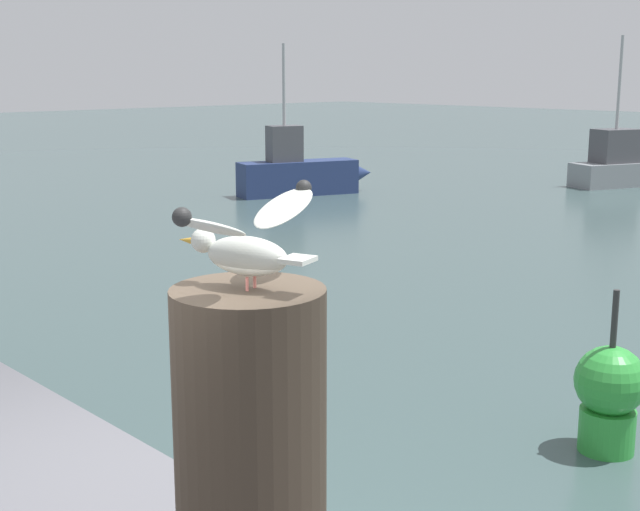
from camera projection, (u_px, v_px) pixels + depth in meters
mooring_post at (251, 483)px, 2.32m from camera, size 0.40×0.40×1.06m
seagull at (246, 240)px, 2.19m from camera, size 0.38×0.58×0.25m
boat_grey at (633, 166)px, 23.20m from camera, size 2.08×3.77×3.93m
boat_navy at (304, 172)px, 21.43m from camera, size 1.80×3.52×3.61m
channel_buoy at (609, 394)px, 6.92m from camera, size 0.56×0.56×1.33m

